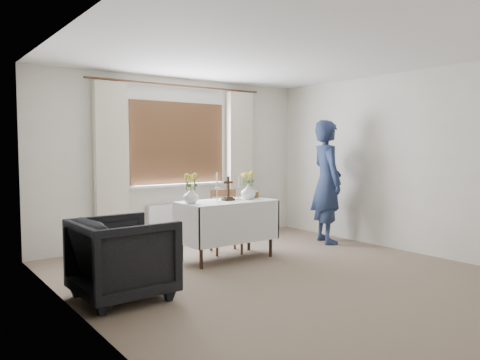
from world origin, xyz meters
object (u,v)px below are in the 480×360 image
object	(u,v)px
person	(327,182)
flower_vase_left	(191,195)
armchair	(123,258)
wooden_chair	(226,221)
wooden_cross	(228,188)
altar_table	(227,230)
flower_vase_right	(248,191)

from	to	relation	value
person	flower_vase_left	size ratio (longest dim) A/B	9.44
armchair	wooden_chair	bearing A→B (deg)	-63.20
person	wooden_cross	bearing A→B (deg)	111.25
armchair	person	size ratio (longest dim) A/B	0.47
armchair	wooden_cross	world-z (taller)	wooden_cross
wooden_chair	wooden_cross	bearing A→B (deg)	-100.25
altar_table	person	bearing A→B (deg)	-0.73
armchair	wooden_cross	bearing A→B (deg)	-68.47
armchair	flower_vase_left	bearing A→B (deg)	-59.06
wooden_chair	flower_vase_left	distance (m)	0.87
wooden_chair	flower_vase_right	xyz separation A→B (m)	(0.15, -0.31, 0.43)
altar_table	wooden_chair	world-z (taller)	wooden_chair
armchair	flower_vase_left	size ratio (longest dim) A/B	4.41
altar_table	wooden_chair	xyz separation A→B (m)	(0.20, 0.30, 0.06)
altar_table	armchair	xyz separation A→B (m)	(-1.72, -0.74, 0.01)
armchair	wooden_cross	distance (m)	1.97
wooden_chair	flower_vase_right	size ratio (longest dim) A/B	4.22
altar_table	wooden_cross	size ratio (longest dim) A/B	3.91
altar_table	person	xyz separation A→B (m)	(1.83, -0.02, 0.55)
wooden_cross	flower_vase_left	size ratio (longest dim) A/B	1.60
wooden_chair	person	distance (m)	1.74
wooden_chair	person	xyz separation A→B (m)	(1.64, -0.33, 0.50)
person	flower_vase_right	distance (m)	1.49
armchair	altar_table	bearing A→B (deg)	-68.49
armchair	flower_vase_right	xyz separation A→B (m)	(2.06, 0.73, 0.47)
altar_table	wooden_cross	xyz separation A→B (m)	(0.03, 0.01, 0.54)
armchair	flower_vase_left	xyz separation A→B (m)	(1.20, 0.77, 0.46)
flower_vase_left	altar_table	bearing A→B (deg)	-3.68
person	altar_table	bearing A→B (deg)	111.71
person	wooden_cross	xyz separation A→B (m)	(-1.80, 0.04, -0.01)
flower_vase_right	wooden_chair	bearing A→B (deg)	115.45
armchair	person	bearing A→B (deg)	-80.34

